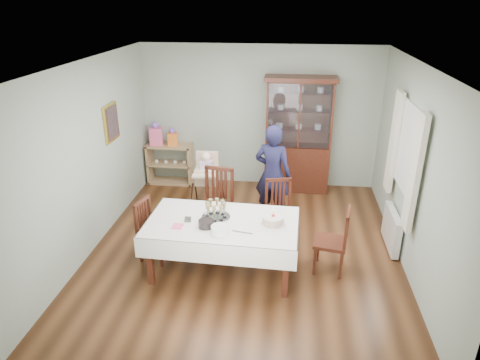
% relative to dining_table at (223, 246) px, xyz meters
% --- Properties ---
extents(floor, '(5.00, 5.00, 0.00)m').
position_rel_dining_table_xyz_m(floor, '(0.24, 0.59, -0.38)').
color(floor, '#593319').
rests_on(floor, ground).
extents(room_shell, '(5.00, 5.00, 5.00)m').
position_rel_dining_table_xyz_m(room_shell, '(0.24, 1.12, 1.32)').
color(room_shell, '#9EAA99').
rests_on(room_shell, floor).
extents(dining_table, '(2.04, 1.21, 0.76)m').
position_rel_dining_table_xyz_m(dining_table, '(0.00, 0.00, 0.00)').
color(dining_table, '#461F11').
rests_on(dining_table, floor).
extents(china_cabinet, '(1.30, 0.48, 2.18)m').
position_rel_dining_table_xyz_m(china_cabinet, '(0.99, 2.84, 0.74)').
color(china_cabinet, '#461F11').
rests_on(china_cabinet, floor).
extents(sideboard, '(0.90, 0.38, 0.80)m').
position_rel_dining_table_xyz_m(sideboard, '(-1.51, 2.87, 0.02)').
color(sideboard, tan).
rests_on(sideboard, floor).
extents(picture_frame, '(0.04, 0.48, 0.58)m').
position_rel_dining_table_xyz_m(picture_frame, '(-1.98, 1.39, 1.27)').
color(picture_frame, gold).
rests_on(picture_frame, room_shell).
extents(window, '(0.04, 1.02, 1.22)m').
position_rel_dining_table_xyz_m(window, '(2.46, 0.89, 1.17)').
color(window, white).
rests_on(window, room_shell).
extents(curtain_left, '(0.07, 0.30, 1.55)m').
position_rel_dining_table_xyz_m(curtain_left, '(2.40, 0.27, 1.07)').
color(curtain_left, silver).
rests_on(curtain_left, room_shell).
extents(curtain_right, '(0.07, 0.30, 1.55)m').
position_rel_dining_table_xyz_m(curtain_right, '(2.40, 1.51, 1.07)').
color(curtain_right, silver).
rests_on(curtain_right, room_shell).
extents(radiator, '(0.10, 0.80, 0.55)m').
position_rel_dining_table_xyz_m(radiator, '(2.40, 0.89, -0.08)').
color(radiator, white).
rests_on(radiator, floor).
extents(chair_far_left, '(0.56, 0.56, 1.07)m').
position_rel_dining_table_xyz_m(chair_far_left, '(-0.26, 0.93, -0.07)').
color(chair_far_left, '#461F11').
rests_on(chair_far_left, floor).
extents(chair_far_right, '(0.50, 0.50, 0.94)m').
position_rel_dining_table_xyz_m(chair_far_right, '(0.73, 0.94, -0.11)').
color(chair_far_right, '#461F11').
rests_on(chair_far_right, floor).
extents(chair_end_left, '(0.49, 0.49, 0.90)m').
position_rel_dining_table_xyz_m(chair_end_left, '(-1.01, 0.19, -0.12)').
color(chair_end_left, '#461F11').
rests_on(chair_end_left, floor).
extents(chair_end_right, '(0.49, 0.49, 0.94)m').
position_rel_dining_table_xyz_m(chair_end_right, '(1.46, 0.18, -0.11)').
color(chair_end_right, '#461F11').
rests_on(chair_end_right, floor).
extents(woman, '(0.69, 0.55, 1.66)m').
position_rel_dining_table_xyz_m(woman, '(0.59, 1.52, 0.45)').
color(woman, black).
rests_on(woman, floor).
extents(high_chair, '(0.53, 0.53, 1.14)m').
position_rel_dining_table_xyz_m(high_chair, '(-0.52, 1.59, 0.06)').
color(high_chair, black).
rests_on(high_chair, floor).
extents(champagne_tray, '(0.38, 0.38, 0.23)m').
position_rel_dining_table_xyz_m(champagne_tray, '(-0.10, 0.09, 0.45)').
color(champagne_tray, silver).
rests_on(champagne_tray, dining_table).
extents(birthday_cake, '(0.32, 0.32, 0.22)m').
position_rel_dining_table_xyz_m(birthday_cake, '(0.66, -0.01, 0.43)').
color(birthday_cake, white).
rests_on(birthday_cake, dining_table).
extents(plate_stack_dark, '(0.25, 0.25, 0.09)m').
position_rel_dining_table_xyz_m(plate_stack_dark, '(-0.19, -0.17, 0.42)').
color(plate_stack_dark, black).
rests_on(plate_stack_dark, dining_table).
extents(plate_stack_white, '(0.30, 0.30, 0.10)m').
position_rel_dining_table_xyz_m(plate_stack_white, '(0.02, -0.30, 0.42)').
color(plate_stack_white, white).
rests_on(plate_stack_white, dining_table).
extents(napkin_stack, '(0.14, 0.14, 0.02)m').
position_rel_dining_table_xyz_m(napkin_stack, '(-0.55, -0.21, 0.38)').
color(napkin_stack, '#F85B8B').
rests_on(napkin_stack, dining_table).
extents(cutlery, '(0.14, 0.18, 0.01)m').
position_rel_dining_table_xyz_m(cutlery, '(-0.50, -0.01, 0.38)').
color(cutlery, silver).
rests_on(cutlery, dining_table).
extents(cake_knife, '(0.26, 0.07, 0.01)m').
position_rel_dining_table_xyz_m(cake_knife, '(0.29, -0.26, 0.38)').
color(cake_knife, silver).
rests_on(cake_knife, dining_table).
extents(gift_bag_pink, '(0.28, 0.21, 0.46)m').
position_rel_dining_table_xyz_m(gift_bag_pink, '(-1.75, 2.85, 0.62)').
color(gift_bag_pink, '#F85B8B').
rests_on(gift_bag_pink, sideboard).
extents(gift_bag_orange, '(0.22, 0.18, 0.35)m').
position_rel_dining_table_xyz_m(gift_bag_orange, '(-1.43, 2.85, 0.57)').
color(gift_bag_orange, orange).
rests_on(gift_bag_orange, sideboard).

